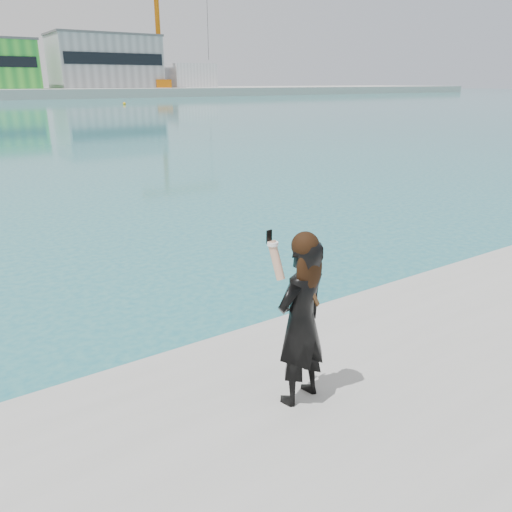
% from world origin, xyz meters
% --- Properties ---
extents(ground, '(500.00, 500.00, 0.00)m').
position_xyz_m(ground, '(0.00, 0.00, 0.00)').
color(ground, '#1B6B7E').
rests_on(ground, ground).
extents(warehouse_grey_right, '(25.50, 15.35, 12.50)m').
position_xyz_m(warehouse_grey_right, '(40.00, 127.98, 8.26)').
color(warehouse_grey_right, gray).
rests_on(warehouse_grey_right, far_quay).
extents(ancillary_shed, '(12.00, 10.00, 6.00)m').
position_xyz_m(ancillary_shed, '(62.00, 126.00, 5.00)').
color(ancillary_shed, silver).
rests_on(ancillary_shed, far_quay).
extents(dock_crane, '(23.00, 4.00, 24.00)m').
position_xyz_m(dock_crane, '(53.20, 122.00, 15.07)').
color(dock_crane, '#CF670C').
rests_on(dock_crane, far_quay).
extents(flagpole_right, '(1.28, 0.16, 8.00)m').
position_xyz_m(flagpole_right, '(22.09, 121.00, 6.54)').
color(flagpole_right, silver).
rests_on(flagpole_right, far_quay).
extents(buoy_near, '(0.50, 0.50, 0.50)m').
position_xyz_m(buoy_near, '(26.21, 77.98, 0.00)').
color(buoy_near, '#F3AD0C').
rests_on(buoy_near, ground).
extents(woman, '(0.62, 0.47, 1.61)m').
position_xyz_m(woman, '(-0.28, -0.44, 1.61)').
color(woman, black).
rests_on(woman, near_quay).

